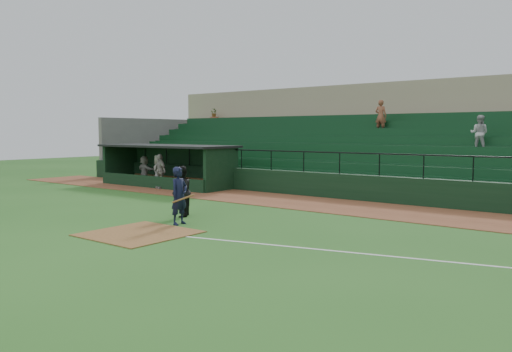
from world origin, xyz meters
The scene contains 11 objects.
ground centered at (0.00, 0.00, 0.00)m, with size 90.00×90.00×0.00m, color #275C1D.
warning_track centered at (0.00, 8.00, 0.01)m, with size 40.00×4.00×0.03m, color brown.
home_plate_dirt centered at (0.00, -1.00, 0.01)m, with size 3.00×3.00×0.03m, color brown.
foul_line centered at (8.00, 1.20, 0.01)m, with size 18.00×0.09×0.01m, color white.
stadium_structure centered at (0.00, 16.46, 2.30)m, with size 38.00×13.08×6.40m.
dugout centered at (-9.75, 9.56, 1.33)m, with size 8.90×3.20×2.42m.
batter_at_plate centered at (-0.17, 0.91, 0.99)m, with size 1.06×0.76×1.99m.
umpire centered at (-1.27, 2.05, 0.96)m, with size 0.93×0.73×1.92m, color black.
dugout_player_a centered at (-8.90, 7.81, 1.00)m, with size 1.13×0.47×1.93m, color gray.
dugout_player_b centered at (-9.55, 8.27, 0.95)m, with size 0.90×0.59×1.84m, color gray.
dugout_player_c centered at (-11.31, 8.73, 0.89)m, with size 1.60×0.51×1.72m, color #A6A19B.
Camera 1 is at (12.35, -11.07, 3.17)m, focal length 35.34 mm.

